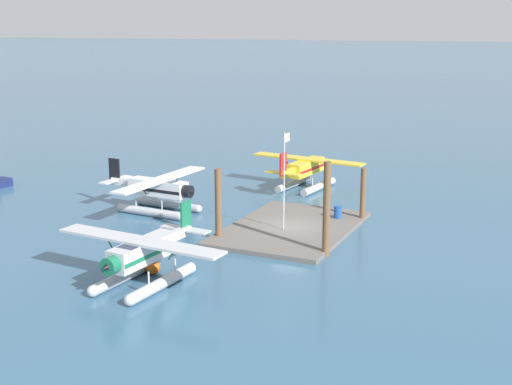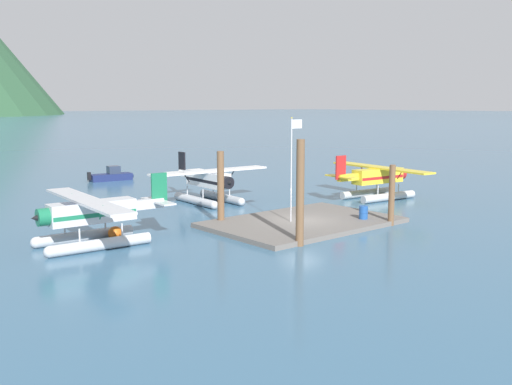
{
  "view_description": "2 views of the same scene",
  "coord_description": "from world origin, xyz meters",
  "views": [
    {
      "loc": [
        -43.2,
        -17.06,
        14.01
      ],
      "look_at": [
        0.96,
        3.13,
        2.21
      ],
      "focal_mm": 48.38,
      "sensor_mm": 36.0,
      "label": 1
    },
    {
      "loc": [
        -26.55,
        -26.63,
        7.91
      ],
      "look_at": [
        -2.36,
        1.97,
        2.16
      ],
      "focal_mm": 40.58,
      "sensor_mm": 36.0,
      "label": 2
    }
  ],
  "objects": [
    {
      "name": "seaplane_silver_port_fwd",
      "position": [
        -13.06,
        3.56,
        1.58
      ],
      "size": [
        7.97,
        10.48,
        3.84
      ],
      "color": "#B7BABF",
      "rests_on": "ground"
    },
    {
      "name": "flagpole",
      "position": [
        -0.77,
        0.2,
        4.47
      ],
      "size": [
        0.95,
        0.1,
        6.78
      ],
      "color": "silver",
      "rests_on": "dock_platform"
    },
    {
      "name": "mooring_buoy",
      "position": [
        -11.48,
        3.99,
        0.41
      ],
      "size": [
        0.82,
        0.82,
        0.82
      ],
      "primitive_type": "sphere",
      "color": "orange",
      "rests_on": "ground"
    },
    {
      "name": "piling_far_left",
      "position": [
        -4.03,
        3.6,
        2.43
      ],
      "size": [
        0.46,
        0.46,
        4.86
      ],
      "primitive_type": "cylinder",
      "color": "brown",
      "rests_on": "ground"
    },
    {
      "name": "piling_near_left",
      "position": [
        -4.2,
        -4.0,
        3.0
      ],
      "size": [
        0.45,
        0.45,
        5.99
      ],
      "primitive_type": "cylinder",
      "color": "brown",
      "rests_on": "ground"
    },
    {
      "name": "boat_navy_open_north",
      "position": [
        0.67,
        28.84,
        0.49
      ],
      "size": [
        4.87,
        2.1,
        1.5
      ],
      "color": "navy",
      "rests_on": "ground"
    },
    {
      "name": "ground_plane",
      "position": [
        0.0,
        0.0,
        0.0
      ],
      "size": [
        1200.0,
        1200.0,
        0.0
      ],
      "primitive_type": "plane",
      "color": "#38607F"
    },
    {
      "name": "seaplane_white_bow_centre",
      "position": [
        0.28,
        11.03,
        1.58
      ],
      "size": [
        10.46,
        7.98,
        3.84
      ],
      "color": "#B7BABF",
      "rests_on": "ground"
    },
    {
      "name": "seaplane_yellow_stbd_fwd",
      "position": [
        12.38,
        3.52,
        1.58
      ],
      "size": [
        7.95,
        10.49,
        3.84
      ],
      "color": "#B7BABF",
      "rests_on": "ground"
    },
    {
      "name": "piling_near_right",
      "position": [
        4.28,
        -3.9,
        2.0
      ],
      "size": [
        0.4,
        0.4,
        4.0
      ],
      "primitive_type": "cylinder",
      "color": "brown",
      "rests_on": "ground"
    },
    {
      "name": "fuel_drum",
      "position": [
        3.42,
        -2.31,
        0.74
      ],
      "size": [
        0.62,
        0.62,
        0.88
      ],
      "color": "#1E4C99",
      "rests_on": "dock_platform"
    },
    {
      "name": "dock_platform",
      "position": [
        0.0,
        0.0,
        0.15
      ],
      "size": [
        12.24,
        8.13,
        0.3
      ],
      "primitive_type": "cube",
      "color": "#66605B",
      "rests_on": "ground"
    }
  ]
}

